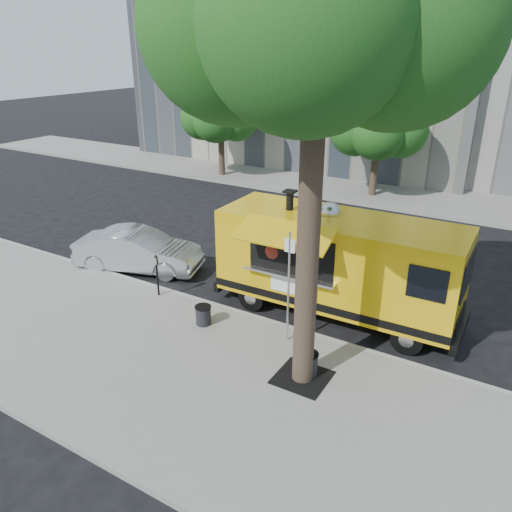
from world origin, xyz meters
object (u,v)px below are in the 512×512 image
(sign_post, at_px, (289,281))
(trash_bin_left, at_px, (203,314))
(far_tree_a, at_px, (220,111))
(trash_bin_right, at_px, (308,363))
(parking_meter, at_px, (157,270))
(sedan, at_px, (139,251))
(far_tree_b, at_px, (379,121))
(food_truck, at_px, (336,263))

(sign_post, height_order, trash_bin_left, sign_post)
(far_tree_a, height_order, trash_bin_right, far_tree_a)
(parking_meter, height_order, sedan, parking_meter)
(far_tree_b, distance_m, food_truck, 12.68)
(far_tree_b, relative_size, parking_meter, 4.12)
(parking_meter, bearing_deg, trash_bin_left, -17.00)
(trash_bin_left, bearing_deg, far_tree_b, 90.78)
(parking_meter, bearing_deg, trash_bin_right, -12.79)
(food_truck, xyz_separation_m, trash_bin_left, (-2.76, -2.59, -1.19))
(parking_meter, bearing_deg, food_truck, 21.16)
(sign_post, height_order, parking_meter, sign_post)
(sign_post, distance_m, sedan, 6.86)
(far_tree_b, xyz_separation_m, trash_bin_left, (0.20, -14.72, -3.39))
(parking_meter, height_order, trash_bin_right, parking_meter)
(far_tree_a, relative_size, food_truck, 0.76)
(sign_post, xyz_separation_m, trash_bin_right, (1.10, -1.08, -1.38))
(far_tree_b, distance_m, sign_post, 14.61)
(food_truck, bearing_deg, parking_meter, -159.92)
(far_tree_a, height_order, sedan, far_tree_a)
(far_tree_a, height_order, far_tree_b, far_tree_b)
(parking_meter, bearing_deg, sign_post, -2.52)
(far_tree_b, height_order, food_truck, far_tree_b)
(parking_meter, height_order, trash_bin_left, parking_meter)
(trash_bin_left, height_order, trash_bin_right, trash_bin_right)
(sign_post, relative_size, trash_bin_left, 5.50)
(trash_bin_left, bearing_deg, parking_meter, 163.00)
(trash_bin_left, xyz_separation_m, trash_bin_right, (3.45, -0.61, 0.02))
(parking_meter, distance_m, trash_bin_right, 5.82)
(far_tree_b, height_order, trash_bin_right, far_tree_b)
(far_tree_a, bearing_deg, sign_post, -50.17)
(far_tree_b, xyz_separation_m, sedan, (-4.03, -12.70, -3.12))
(trash_bin_right, bearing_deg, food_truck, 102.23)
(sign_post, height_order, trash_bin_right, sign_post)
(parking_meter, bearing_deg, far_tree_b, 81.90)
(far_tree_a, bearing_deg, food_truck, -44.45)
(sedan, distance_m, trash_bin_right, 8.13)
(food_truck, distance_m, trash_bin_right, 3.48)
(far_tree_a, relative_size, sign_post, 1.79)
(far_tree_a, xyz_separation_m, food_truck, (11.96, -11.73, -2.14))
(sedan, bearing_deg, trash_bin_left, -133.09)
(parking_meter, bearing_deg, far_tree_a, 117.15)
(trash_bin_right, bearing_deg, trash_bin_left, 169.98)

